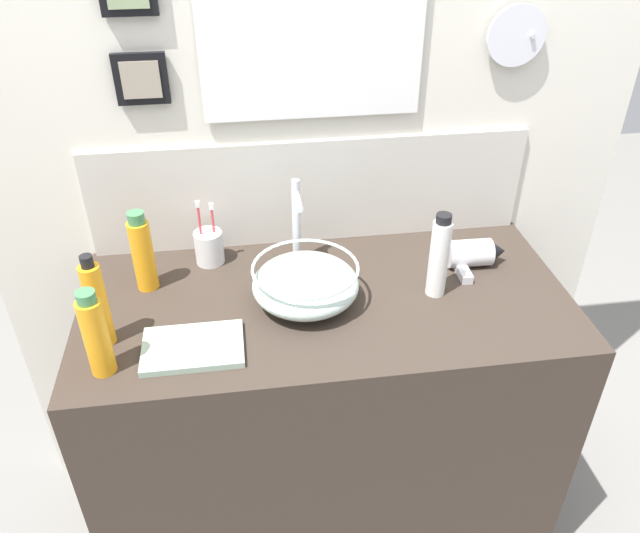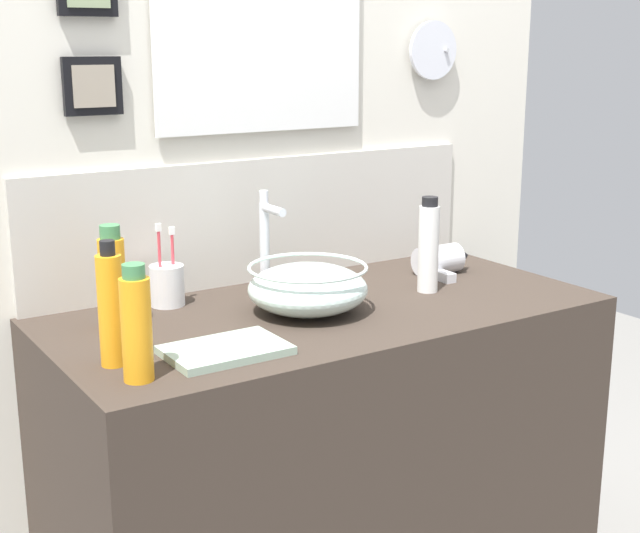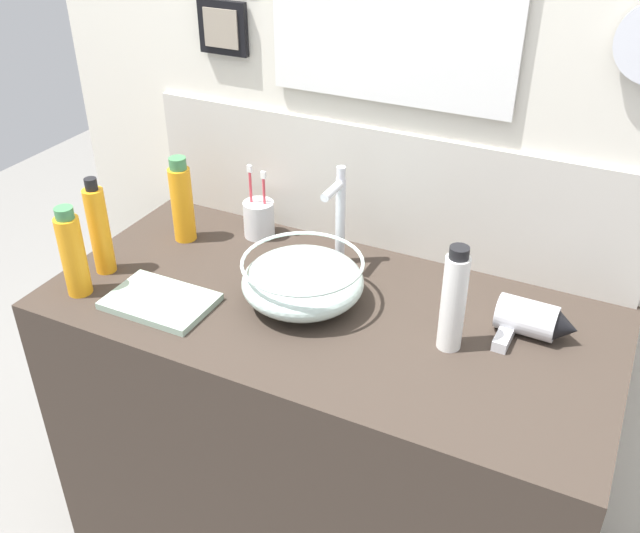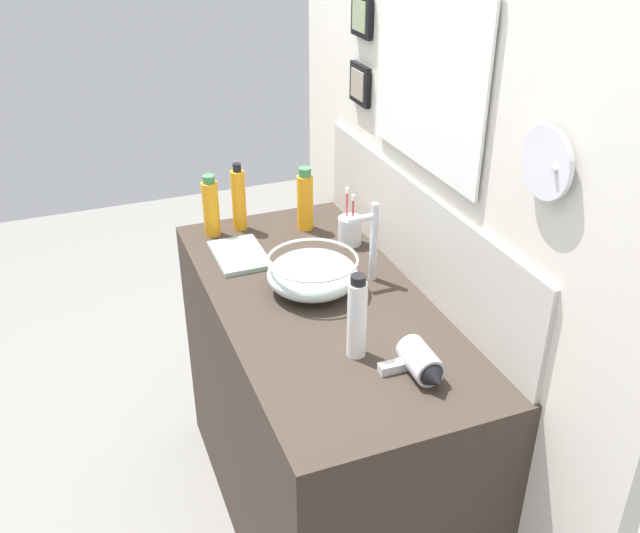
{
  "view_description": "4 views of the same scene",
  "coord_description": "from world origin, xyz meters",
  "px_view_note": "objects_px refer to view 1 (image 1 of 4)",
  "views": [
    {
      "loc": [
        -0.2,
        -1.28,
        1.88
      ],
      "look_at": [
        -0.02,
        0.0,
        1.01
      ],
      "focal_mm": 35.0,
      "sensor_mm": 36.0,
      "label": 1
    },
    {
      "loc": [
        -1.08,
        -1.64,
        1.5
      ],
      "look_at": [
        -0.02,
        0.0,
        1.01
      ],
      "focal_mm": 50.0,
      "sensor_mm": 36.0,
      "label": 2
    },
    {
      "loc": [
        0.56,
        -1.18,
        1.81
      ],
      "look_at": [
        -0.02,
        0.0,
        1.01
      ],
      "focal_mm": 40.0,
      "sensor_mm": 36.0,
      "label": 3
    },
    {
      "loc": [
        1.65,
        -0.65,
        2.0
      ],
      "look_at": [
        -0.02,
        0.0,
        1.01
      ],
      "focal_mm": 40.0,
      "sensor_mm": 36.0,
      "label": 4
    }
  ],
  "objects_px": {
    "toothbrush_cup": "(209,247)",
    "soap_dispenser": "(439,257)",
    "hair_drier": "(474,254)",
    "shampoo_bottle": "(96,335)",
    "glass_bowl_sink": "(306,283)",
    "hand_towel": "(193,347)",
    "lotion_bottle": "(97,304)",
    "faucet": "(297,218)",
    "spray_bottle": "(143,253)"
  },
  "relations": [
    {
      "from": "toothbrush_cup",
      "to": "soap_dispenser",
      "type": "bearing_deg",
      "value": -21.8
    },
    {
      "from": "hair_drier",
      "to": "shampoo_bottle",
      "type": "distance_m",
      "value": 1.01
    },
    {
      "from": "soap_dispenser",
      "to": "toothbrush_cup",
      "type": "bearing_deg",
      "value": 158.2
    },
    {
      "from": "glass_bowl_sink",
      "to": "toothbrush_cup",
      "type": "distance_m",
      "value": 0.33
    },
    {
      "from": "faucet",
      "to": "toothbrush_cup",
      "type": "bearing_deg",
      "value": 171.16
    },
    {
      "from": "glass_bowl_sink",
      "to": "shampoo_bottle",
      "type": "bearing_deg",
      "value": -158.54
    },
    {
      "from": "hair_drier",
      "to": "shampoo_bottle",
      "type": "bearing_deg",
      "value": -163.2
    },
    {
      "from": "glass_bowl_sink",
      "to": "lotion_bottle",
      "type": "relative_size",
      "value": 1.12
    },
    {
      "from": "soap_dispenser",
      "to": "hair_drier",
      "type": "bearing_deg",
      "value": 37.74
    },
    {
      "from": "glass_bowl_sink",
      "to": "soap_dispenser",
      "type": "bearing_deg",
      "value": -1.48
    },
    {
      "from": "hair_drier",
      "to": "hand_towel",
      "type": "height_order",
      "value": "hair_drier"
    },
    {
      "from": "hair_drier",
      "to": "lotion_bottle",
      "type": "bearing_deg",
      "value": -168.96
    },
    {
      "from": "soap_dispenser",
      "to": "hand_towel",
      "type": "height_order",
      "value": "soap_dispenser"
    },
    {
      "from": "faucet",
      "to": "hair_drier",
      "type": "relative_size",
      "value": 1.52
    },
    {
      "from": "glass_bowl_sink",
      "to": "faucet",
      "type": "height_order",
      "value": "faucet"
    },
    {
      "from": "hair_drier",
      "to": "toothbrush_cup",
      "type": "height_order",
      "value": "toothbrush_cup"
    },
    {
      "from": "hair_drier",
      "to": "spray_bottle",
      "type": "xyz_separation_m",
      "value": [
        -0.89,
        0.02,
        0.07
      ]
    },
    {
      "from": "glass_bowl_sink",
      "to": "toothbrush_cup",
      "type": "relative_size",
      "value": 1.38
    },
    {
      "from": "hair_drier",
      "to": "soap_dispenser",
      "type": "distance_m",
      "value": 0.2
    },
    {
      "from": "faucet",
      "to": "shampoo_bottle",
      "type": "bearing_deg",
      "value": -141.89
    },
    {
      "from": "hair_drier",
      "to": "glass_bowl_sink",
      "type": "bearing_deg",
      "value": -168.03
    },
    {
      "from": "glass_bowl_sink",
      "to": "soap_dispenser",
      "type": "relative_size",
      "value": 1.16
    },
    {
      "from": "lotion_bottle",
      "to": "soap_dispenser",
      "type": "bearing_deg",
      "value": 5.39
    },
    {
      "from": "soap_dispenser",
      "to": "lotion_bottle",
      "type": "height_order",
      "value": "lotion_bottle"
    },
    {
      "from": "hair_drier",
      "to": "lotion_bottle",
      "type": "height_order",
      "value": "lotion_bottle"
    },
    {
      "from": "soap_dispenser",
      "to": "hand_towel",
      "type": "relative_size",
      "value": 1.0
    },
    {
      "from": "toothbrush_cup",
      "to": "glass_bowl_sink",
      "type": "bearing_deg",
      "value": -42.73
    },
    {
      "from": "toothbrush_cup",
      "to": "lotion_bottle",
      "type": "bearing_deg",
      "value": -128.1
    },
    {
      "from": "toothbrush_cup",
      "to": "lotion_bottle",
      "type": "relative_size",
      "value": 0.81
    },
    {
      "from": "hair_drier",
      "to": "shampoo_bottle",
      "type": "xyz_separation_m",
      "value": [
        -0.96,
        -0.29,
        0.07
      ]
    },
    {
      "from": "faucet",
      "to": "soap_dispenser",
      "type": "relative_size",
      "value": 1.07
    },
    {
      "from": "soap_dispenser",
      "to": "hand_towel",
      "type": "distance_m",
      "value": 0.65
    },
    {
      "from": "soap_dispenser",
      "to": "lotion_bottle",
      "type": "relative_size",
      "value": 0.97
    },
    {
      "from": "shampoo_bottle",
      "to": "lotion_bottle",
      "type": "distance_m",
      "value": 0.1
    },
    {
      "from": "hair_drier",
      "to": "toothbrush_cup",
      "type": "bearing_deg",
      "value": 170.49
    },
    {
      "from": "toothbrush_cup",
      "to": "shampoo_bottle",
      "type": "xyz_separation_m",
      "value": [
        -0.23,
        -0.41,
        0.05
      ]
    },
    {
      "from": "shampoo_bottle",
      "to": "hand_towel",
      "type": "bearing_deg",
      "value": 11.71
    },
    {
      "from": "glass_bowl_sink",
      "to": "faucet",
      "type": "xyz_separation_m",
      "value": [
        0.0,
        0.19,
        0.08
      ]
    },
    {
      "from": "faucet",
      "to": "spray_bottle",
      "type": "relative_size",
      "value": 1.12
    },
    {
      "from": "faucet",
      "to": "glass_bowl_sink",
      "type": "bearing_deg",
      "value": -90.0
    },
    {
      "from": "glass_bowl_sink",
      "to": "hand_towel",
      "type": "xyz_separation_m",
      "value": [
        -0.28,
        -0.15,
        -0.05
      ]
    },
    {
      "from": "hair_drier",
      "to": "lotion_bottle",
      "type": "xyz_separation_m",
      "value": [
        -0.97,
        -0.19,
        0.08
      ]
    },
    {
      "from": "lotion_bottle",
      "to": "hand_towel",
      "type": "height_order",
      "value": "lotion_bottle"
    },
    {
      "from": "spray_bottle",
      "to": "hand_towel",
      "type": "bearing_deg",
      "value": -65.6
    },
    {
      "from": "toothbrush_cup",
      "to": "soap_dispenser",
      "type": "height_order",
      "value": "soap_dispenser"
    },
    {
      "from": "shampoo_bottle",
      "to": "hand_towel",
      "type": "relative_size",
      "value": 0.93
    },
    {
      "from": "shampoo_bottle",
      "to": "hair_drier",
      "type": "bearing_deg",
      "value": 16.8
    },
    {
      "from": "hand_towel",
      "to": "spray_bottle",
      "type": "bearing_deg",
      "value": 114.4
    },
    {
      "from": "toothbrush_cup",
      "to": "faucet",
      "type": "bearing_deg",
      "value": -8.84
    },
    {
      "from": "lotion_bottle",
      "to": "faucet",
      "type": "bearing_deg",
      "value": 29.31
    }
  ]
}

